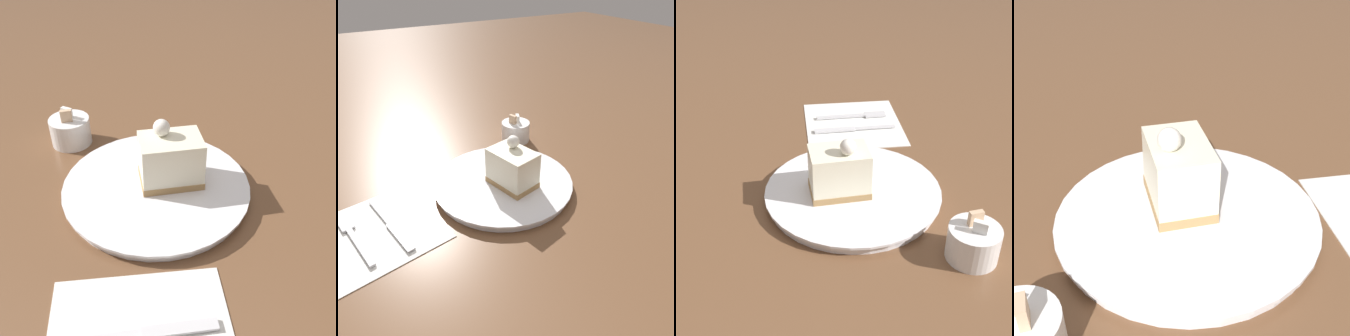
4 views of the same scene
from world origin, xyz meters
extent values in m
plane|color=brown|center=(0.00, 0.00, 0.00)|extent=(4.00, 4.00, 0.00)
cylinder|color=white|center=(-0.01, 0.00, 0.01)|extent=(0.28, 0.28, 0.02)
cylinder|color=white|center=(-0.01, 0.00, 0.02)|extent=(0.29, 0.29, 0.00)
cube|color=#AD8451|center=(0.00, -0.02, 0.02)|extent=(0.09, 0.11, 0.01)
cube|color=white|center=(0.00, -0.02, 0.06)|extent=(0.08, 0.10, 0.07)
sphere|color=white|center=(0.01, -0.01, 0.11)|extent=(0.03, 0.03, 0.03)
cube|color=#D8B28C|center=(0.12, 0.17, 0.06)|extent=(0.01, 0.02, 0.02)
camera|label=1|loc=(-0.46, -0.04, 0.39)|focal=40.00mm
camera|label=2|loc=(-0.29, -0.49, 0.41)|focal=35.00mm
camera|label=3|loc=(0.62, 0.01, 0.46)|focal=50.00mm
camera|label=4|loc=(0.00, 0.40, 0.34)|focal=50.00mm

